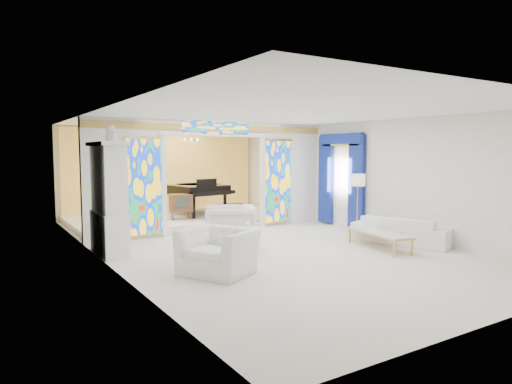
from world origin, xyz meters
TOP-DOWN VIEW (x-y plane):
  - floor at (0.00, 0.00)m, footprint 12.00×12.00m
  - ceiling at (0.00, 0.00)m, footprint 7.00×12.00m
  - wall_back at (0.00, 6.00)m, footprint 7.00×0.02m
  - wall_front at (0.00, -6.00)m, footprint 7.00×0.02m
  - wall_left at (-3.50, 0.00)m, footprint 0.02×12.00m
  - wall_right at (3.50, 0.00)m, footprint 0.02×12.00m
  - partition_wall at (0.00, 2.00)m, footprint 7.00×0.22m
  - stained_glass_left at (-2.03, 1.89)m, footprint 0.90×0.04m
  - stained_glass_right at (2.03, 1.89)m, footprint 0.90×0.04m
  - stained_glass_transom at (0.00, 1.89)m, footprint 2.00×0.04m
  - alcove_platform at (0.00, 4.10)m, footprint 6.80×3.80m
  - gold_curtain_back at (0.00, 5.88)m, footprint 6.70×0.10m
  - chandelier at (0.20, 4.00)m, footprint 0.48×0.48m
  - blue_drapes at (3.40, 0.70)m, footprint 0.14×1.85m
  - china_cabinet at (-3.22, 0.60)m, footprint 0.56×1.46m
  - armchair_left at (-1.97, -2.02)m, footprint 1.55×1.60m
  - armchair_right at (-0.87, -0.43)m, footprint 1.47×1.45m
  - sofa at (2.95, -1.94)m, footprint 1.60×2.40m
  - side_table at (-0.93, -1.28)m, footprint 0.66×0.66m
  - vase at (-0.93, -1.28)m, footprint 0.17×0.17m
  - coffee_table at (2.04, -2.07)m, footprint 0.86×1.84m
  - floor_lamp at (2.92, -0.48)m, footprint 0.43×0.43m
  - grand_piano at (0.55, 4.27)m, footprint 2.00×3.09m
  - tv_console at (-0.42, 3.41)m, footprint 0.72×0.56m

SIDE VIEW (x-z plane):
  - floor at x=0.00m, z-range 0.00..0.00m
  - alcove_platform at x=0.00m, z-range 0.00..0.18m
  - sofa at x=2.95m, z-range 0.00..0.65m
  - coffee_table at x=2.04m, z-range 0.16..0.56m
  - armchair_left at x=-1.97m, z-range 0.00..0.80m
  - side_table at x=-0.93m, z-range 0.10..0.73m
  - armchair_right at x=-0.87m, z-range 0.00..1.00m
  - tv_console at x=-0.42m, z-range 0.29..1.04m
  - vase at x=-0.93m, z-range 0.63..0.81m
  - grand_piano at x=0.55m, z-range 0.38..1.55m
  - china_cabinet at x=-3.22m, z-range -0.19..2.53m
  - stained_glass_left at x=-2.03m, z-range 0.10..2.50m
  - stained_glass_right at x=2.03m, z-range 0.10..2.50m
  - floor_lamp at x=2.92m, z-range 0.56..2.16m
  - wall_back at x=0.00m, z-range 0.00..3.00m
  - wall_front at x=0.00m, z-range 0.00..3.00m
  - wall_left at x=-3.50m, z-range 0.00..3.00m
  - wall_right at x=3.50m, z-range 0.00..3.00m
  - gold_curtain_back at x=0.00m, z-range 0.05..2.95m
  - blue_drapes at x=3.40m, z-range 0.25..2.90m
  - partition_wall at x=0.00m, z-range 0.15..3.15m
  - chandelier at x=0.20m, z-range 2.40..2.70m
  - stained_glass_transom at x=0.00m, z-range 2.65..2.99m
  - ceiling at x=0.00m, z-range 2.99..3.01m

